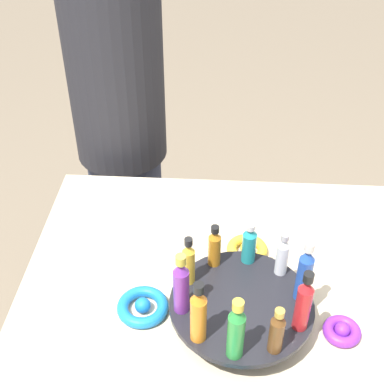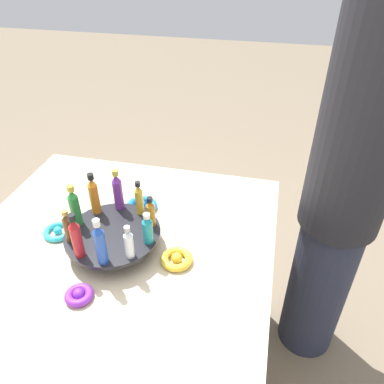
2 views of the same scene
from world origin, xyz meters
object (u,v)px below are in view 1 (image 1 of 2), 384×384
(ribbon_bow_blue, at_px, (143,307))
(person_figure, at_px, (119,113))
(bottle_purple, at_px, (181,286))
(ribbon_bow_gold, at_px, (247,249))
(bottle_brown, at_px, (277,332))
(bottle_clear, at_px, (282,255))
(ribbon_bow_purple, at_px, (342,331))
(bottle_orange, at_px, (198,314))
(bottle_blue, at_px, (305,273))
(display_stand, at_px, (241,309))
(bottle_gold, at_px, (189,262))
(bottle_red, at_px, (304,303))
(bottle_green, at_px, (236,331))
(bottle_teal, at_px, (249,244))
(bottle_amber, at_px, (214,247))

(ribbon_bow_blue, distance_m, person_figure, 0.73)
(bottle_purple, distance_m, ribbon_bow_gold, 0.30)
(ribbon_bow_blue, bearing_deg, bottle_brown, -25.23)
(bottle_clear, relative_size, ribbon_bow_purple, 1.39)
(bottle_purple, relative_size, bottle_orange, 1.01)
(bottle_blue, bearing_deg, ribbon_bow_purple, -25.65)
(display_stand, height_order, bottle_gold, bottle_gold)
(bottle_orange, distance_m, bottle_clear, 0.25)
(bottle_purple, height_order, bottle_brown, bottle_purple)
(bottle_orange, height_order, bottle_red, same)
(bottle_gold, xyz_separation_m, bottle_clear, (0.20, 0.04, -0.01))
(bottle_green, bearing_deg, bottle_red, 28.98)
(display_stand, height_order, bottle_purple, bottle_purple)
(bottle_brown, xyz_separation_m, bottle_teal, (-0.05, 0.23, -0.00))
(bottle_amber, bearing_deg, bottle_clear, -7.02)
(display_stand, height_order, bottle_amber, bottle_amber)
(bottle_green, xyz_separation_m, ribbon_bow_purple, (0.23, 0.10, -0.12))
(person_figure, bearing_deg, bottle_purple, -8.64)
(bottle_gold, height_order, bottle_orange, bottle_orange)
(bottle_orange, distance_m, ribbon_bow_blue, 0.21)
(display_stand, xyz_separation_m, person_figure, (-0.38, 0.73, 0.04))
(bottle_brown, distance_m, ribbon_bow_blue, 0.32)
(bottle_amber, height_order, bottle_teal, bottle_amber)
(ribbon_bow_purple, height_order, person_figure, person_figure)
(bottle_gold, bearing_deg, display_stand, -25.02)
(bottle_red, bearing_deg, bottle_teal, 118.98)
(bottle_brown, relative_size, ribbon_bow_gold, 1.13)
(bottle_purple, distance_m, ribbon_bow_purple, 0.35)
(ribbon_bow_gold, bearing_deg, bottle_green, -95.81)
(bottle_amber, bearing_deg, person_figure, 117.04)
(bottle_purple, relative_size, ribbon_bow_purple, 1.89)
(bottle_gold, relative_size, ribbon_bow_purple, 1.54)
(display_stand, relative_size, bottle_teal, 2.82)
(ribbon_bow_gold, bearing_deg, bottle_gold, -129.78)
(bottle_purple, height_order, person_figure, person_figure)
(bottle_clear, bearing_deg, bottle_amber, 172.98)
(bottle_purple, height_order, ribbon_bow_blue, bottle_purple)
(bottle_orange, height_order, ribbon_bow_gold, bottle_orange)
(ribbon_bow_gold, bearing_deg, person_figure, 127.34)
(bottle_blue, bearing_deg, bottle_brown, -115.02)
(bottle_teal, height_order, ribbon_bow_gold, bottle_teal)
(ribbon_bow_gold, height_order, person_figure, person_figure)
(bottle_amber, relative_size, bottle_red, 0.72)
(bottle_amber, distance_m, person_figure, 0.70)
(bottle_amber, xyz_separation_m, person_figure, (-0.32, 0.62, -0.03))
(bottle_amber, xyz_separation_m, ribbon_bow_blue, (-0.15, -0.09, -0.10))
(bottle_brown, bearing_deg, bottle_blue, 64.98)
(bottle_brown, relative_size, person_figure, 0.07)
(ribbon_bow_blue, bearing_deg, bottle_amber, 30.92)
(bottle_brown, relative_size, bottle_teal, 1.05)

